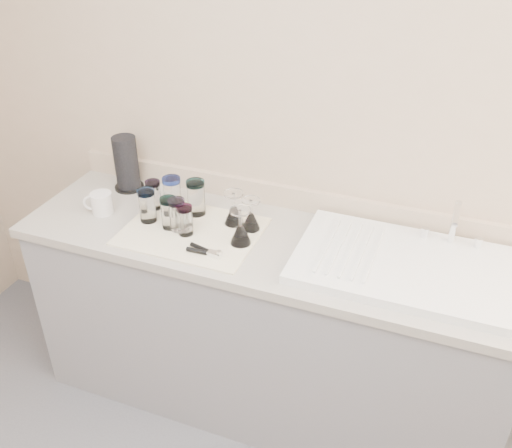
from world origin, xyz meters
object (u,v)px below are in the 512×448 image
at_px(tumbler_extra, 177,214).
at_px(goblet_back_right, 251,219).
at_px(sink_unit, 406,265).
at_px(tumbler_lavender, 185,220).
at_px(can_opener, 205,251).
at_px(white_mug, 101,203).
at_px(tumbler_purple, 196,197).
at_px(tumbler_magenta, 147,205).
at_px(paper_towel_roll, 127,164).
at_px(goblet_back_left, 234,213).
at_px(goblet_front_right, 241,232).
at_px(tumbler_cyan, 172,194).
at_px(tumbler_teal, 154,195).
at_px(tumbler_blue, 169,213).

bearing_deg(tumbler_extra, goblet_back_right, 21.83).
relative_size(sink_unit, tumbler_lavender, 6.39).
bearing_deg(sink_unit, can_opener, -165.87).
distance_m(can_opener, white_mug, 0.57).
distance_m(tumbler_purple, white_mug, 0.42).
distance_m(tumbler_magenta, paper_towel_roll, 0.34).
bearing_deg(white_mug, goblet_back_left, 11.50).
bearing_deg(goblet_front_right, goblet_back_left, 123.15).
distance_m(tumbler_cyan, tumbler_lavender, 0.21).
relative_size(tumbler_lavender, goblet_front_right, 0.84).
bearing_deg(tumbler_cyan, tumbler_purple, 4.59).
bearing_deg(can_opener, tumbler_lavender, 143.12).
xyz_separation_m(goblet_back_left, white_mug, (-0.57, -0.12, -0.01)).
height_order(goblet_back_right, white_mug, goblet_back_right).
height_order(sink_unit, goblet_front_right, sink_unit).
height_order(sink_unit, goblet_back_left, sink_unit).
bearing_deg(tumbler_cyan, white_mug, -156.76).
relative_size(goblet_front_right, paper_towel_roll, 0.60).
bearing_deg(tumbler_extra, tumbler_magenta, 174.19).
bearing_deg(tumbler_teal, sink_unit, -2.59).
distance_m(tumbler_extra, paper_towel_roll, 0.46).
bearing_deg(goblet_front_right, tumbler_teal, 165.64).
height_order(tumbler_extra, white_mug, tumbler_extra).
distance_m(goblet_back_right, can_opener, 0.25).
height_order(tumbler_blue, tumbler_extra, tumbler_extra).
bearing_deg(goblet_front_right, sink_unit, 6.01).
xyz_separation_m(tumbler_blue, can_opener, (0.22, -0.12, -0.06)).
bearing_deg(goblet_back_left, goblet_front_right, -56.85).
xyz_separation_m(sink_unit, tumbler_cyan, (-1.01, 0.06, 0.07)).
bearing_deg(tumbler_extra, sink_unit, 4.18).
relative_size(goblet_back_left, white_mug, 1.05).
xyz_separation_m(tumbler_teal, paper_towel_roll, (-0.21, 0.13, 0.05)).
xyz_separation_m(tumbler_cyan, tumbler_blue, (0.05, -0.13, -0.01)).
xyz_separation_m(tumbler_lavender, goblet_back_right, (0.23, 0.13, -0.02)).
distance_m(tumbler_teal, tumbler_purple, 0.20).
relative_size(goblet_back_right, can_opener, 0.94).
bearing_deg(tumbler_purple, sink_unit, -4.65).
bearing_deg(tumbler_lavender, tumbler_purple, 100.28).
height_order(tumbler_blue, goblet_front_right, goblet_front_right).
distance_m(tumbler_magenta, goblet_back_left, 0.36).
height_order(tumbler_purple, goblet_back_right, tumbler_purple).
relative_size(tumbler_cyan, tumbler_blue, 1.14).
bearing_deg(tumbler_magenta, tumbler_cyan, 64.33).
bearing_deg(tumbler_cyan, tumbler_lavender, -47.76).
bearing_deg(goblet_front_right, tumbler_magenta, 177.94).
distance_m(tumbler_magenta, tumbler_lavender, 0.20).
relative_size(tumbler_teal, tumbler_magenta, 0.89).
height_order(tumbler_teal, goblet_back_right, goblet_back_right).
distance_m(sink_unit, tumbler_lavender, 0.88).
distance_m(tumbler_purple, tumbler_extra, 0.14).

